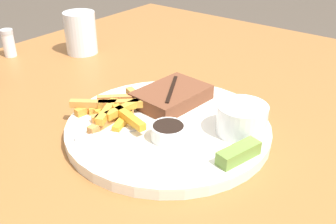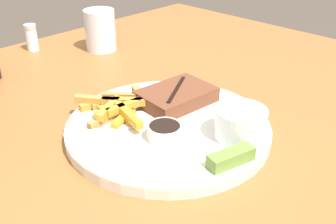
{
  "view_description": "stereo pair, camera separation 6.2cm",
  "coord_description": "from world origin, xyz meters",
  "views": [
    {
      "loc": [
        -0.43,
        -0.33,
        1.09
      ],
      "look_at": [
        0.0,
        0.0,
        0.79
      ],
      "focal_mm": 42.0,
      "sensor_mm": 36.0,
      "label": 1
    },
    {
      "loc": [
        -0.39,
        -0.38,
        1.09
      ],
      "look_at": [
        0.0,
        0.0,
        0.79
      ],
      "focal_mm": 42.0,
      "sensor_mm": 36.0,
      "label": 2
    }
  ],
  "objects": [
    {
      "name": "pickle_spear",
      "position": [
        -0.02,
        -0.14,
        0.78
      ],
      "size": [
        0.07,
        0.04,
        0.02
      ],
      "color": "olive",
      "rests_on": "dinner_plate"
    },
    {
      "name": "coleslaw_cup",
      "position": [
        0.05,
        -0.11,
        0.8
      ],
      "size": [
        0.08,
        0.08,
        0.05
      ],
      "color": "white",
      "rests_on": "dinner_plate"
    },
    {
      "name": "steak_portion",
      "position": [
        0.06,
        0.04,
        0.79
      ],
      "size": [
        0.13,
        0.1,
        0.03
      ],
      "color": "brown",
      "rests_on": "dinner_plate"
    },
    {
      "name": "dipping_sauce_cup",
      "position": [
        -0.04,
        -0.03,
        0.79
      ],
      "size": [
        0.05,
        0.05,
        0.02
      ],
      "color": "silver",
      "rests_on": "dinner_plate"
    },
    {
      "name": "fork_utensil",
      "position": [
        -0.07,
        0.05,
        0.78
      ],
      "size": [
        0.12,
        0.08,
        0.0
      ],
      "rotation": [
        0.0,
        0.0,
        5.73
      ],
      "color": "#B7B7BC",
      "rests_on": "dinner_plate"
    },
    {
      "name": "drinking_glass",
      "position": [
        0.17,
        0.39,
        0.81
      ],
      "size": [
        0.07,
        0.07,
        0.1
      ],
      "color": "silver",
      "rests_on": "dining_table"
    },
    {
      "name": "dinner_plate",
      "position": [
        0.0,
        0.0,
        0.76
      ],
      "size": [
        0.33,
        0.33,
        0.02
      ],
      "color": "silver",
      "rests_on": "dining_table"
    },
    {
      "name": "fries_pile",
      "position": [
        -0.04,
        0.09,
        0.79
      ],
      "size": [
        0.13,
        0.15,
        0.02
      ],
      "color": "#BD8C35",
      "rests_on": "dinner_plate"
    },
    {
      "name": "dining_table",
      "position": [
        0.0,
        0.0,
        0.68
      ],
      "size": [
        1.31,
        1.17,
        0.76
      ],
      "color": "#935B2D",
      "rests_on": "ground_plane"
    },
    {
      "name": "salt_shaker",
      "position": [
        0.04,
        0.51,
        0.79
      ],
      "size": [
        0.03,
        0.03,
        0.07
      ],
      "color": "white",
      "rests_on": "dining_table"
    }
  ]
}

